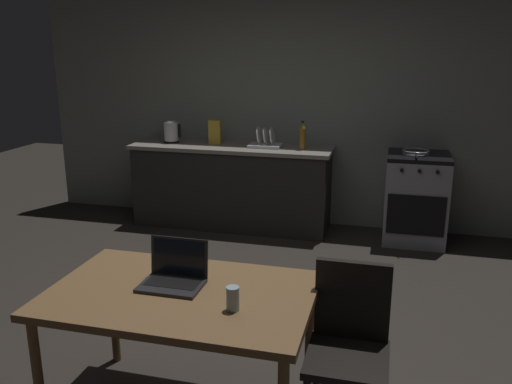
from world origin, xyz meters
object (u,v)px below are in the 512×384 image
at_px(stove_oven, 416,198).
at_px(laptop, 174,276).
at_px(cereal_box, 215,132).
at_px(dining_table, 181,303).
at_px(frying_pan, 416,152).
at_px(chair, 349,340).
at_px(drinking_glass, 233,299).
at_px(dish_rack, 266,142).
at_px(bottle, 302,136).
at_px(electric_kettle, 171,132).

xyz_separation_m(stove_oven, laptop, (-1.32, -3.01, 0.33)).
distance_m(laptop, cereal_box, 3.15).
relative_size(dining_table, laptop, 4.21).
relative_size(stove_oven, frying_pan, 2.08).
xyz_separation_m(chair, drinking_glass, (-0.53, -0.23, 0.27)).
relative_size(dining_table, dish_rack, 3.96).
relative_size(bottle, drinking_glass, 2.54).
bearing_deg(cereal_box, dining_table, -74.38).
distance_m(dining_table, electric_kettle, 3.39).
xyz_separation_m(laptop, drinking_glass, (0.38, -0.19, 0.01)).
distance_m(stove_oven, bottle, 1.30).
xyz_separation_m(dining_table, frying_pan, (1.22, 3.05, 0.26)).
bearing_deg(drinking_glass, dining_table, 158.81).
bearing_deg(cereal_box, electric_kettle, -177.68).
distance_m(bottle, dish_rack, 0.41).
xyz_separation_m(stove_oven, electric_kettle, (-2.62, 0.00, 0.56)).
bearing_deg(chair, dish_rack, 95.86).
bearing_deg(cereal_box, drinking_glass, -69.85).
xyz_separation_m(bottle, cereal_box, (-0.97, 0.07, -0.01)).
xyz_separation_m(chair, laptop, (-0.91, -0.04, 0.26)).
distance_m(dining_table, laptop, 0.15).
bearing_deg(dish_rack, frying_pan, -1.06).
height_order(dining_table, electric_kettle, electric_kettle).
relative_size(electric_kettle, dish_rack, 0.71).
bearing_deg(chair, electric_kettle, 111.37).
bearing_deg(drinking_glass, stove_oven, 73.62).
xyz_separation_m(electric_kettle, cereal_box, (0.49, 0.02, 0.01)).
xyz_separation_m(stove_oven, bottle, (-1.16, -0.05, 0.59)).
relative_size(bottle, cereal_box, 1.15).
bearing_deg(dining_table, bottle, 88.13).
bearing_deg(bottle, cereal_box, 175.86).
bearing_deg(stove_oven, dining_table, -112.20).
relative_size(laptop, dish_rack, 0.94).
height_order(drinking_glass, dish_rack, dish_rack).
bearing_deg(electric_kettle, dining_table, -66.17).
height_order(cereal_box, dish_rack, cereal_box).
bearing_deg(dish_rack, electric_kettle, -180.00).
distance_m(frying_pan, dish_rack, 1.52).
xyz_separation_m(stove_oven, cereal_box, (-2.12, 0.02, 0.58)).
height_order(chair, dish_rack, dish_rack).
height_order(frying_pan, dish_rack, dish_rack).
relative_size(laptop, cereal_box, 1.24).
relative_size(cereal_box, dish_rack, 0.76).
relative_size(electric_kettle, drinking_glass, 2.04).
bearing_deg(frying_pan, dish_rack, 178.94).
xyz_separation_m(laptop, electric_kettle, (-1.30, 3.01, 0.24)).
height_order(chair, electric_kettle, electric_kettle).
distance_m(drinking_glass, cereal_box, 3.44).
height_order(laptop, frying_pan, laptop).
distance_m(electric_kettle, drinking_glass, 3.62).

